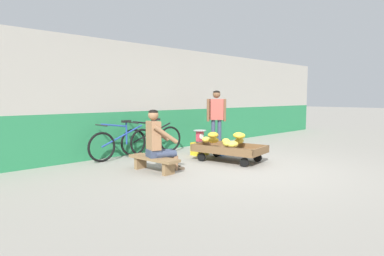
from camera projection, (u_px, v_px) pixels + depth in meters
ground_plane at (250, 169)px, 6.19m from camera, size 80.00×80.00×0.00m
back_wall at (151, 99)px, 8.26m from camera, size 16.00×0.30×2.64m
banana_cart at (229, 150)px, 6.92m from camera, size 1.10×1.57×0.36m
banana_pile at (226, 139)px, 6.93m from camera, size 0.80×1.12×0.26m
low_bench at (154, 161)px, 5.99m from camera, size 0.39×1.12×0.27m
vendor_seated at (158, 141)px, 6.00m from camera, size 0.73×0.59×1.14m
plastic_crate at (200, 149)px, 7.70m from camera, size 0.36×0.28×0.30m
weighing_scale at (200, 136)px, 7.67m from camera, size 0.30×0.30×0.29m
bicycle_near_left at (123, 143)px, 7.19m from camera, size 1.66×0.48×0.86m
bicycle_far_left at (152, 139)px, 7.84m from camera, size 1.66×0.48×0.86m
customer_adult at (216, 114)px, 8.17m from camera, size 0.40×0.35×1.53m
shopping_bag at (221, 150)px, 7.64m from camera, size 0.18×0.12×0.24m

